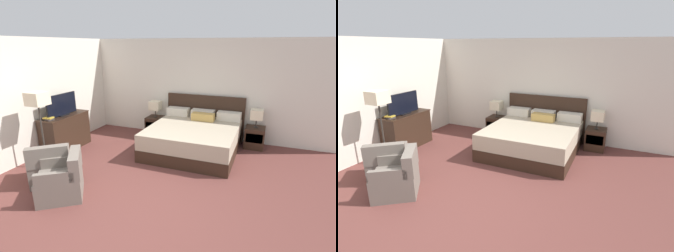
% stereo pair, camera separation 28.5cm
% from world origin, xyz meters
% --- Properties ---
extents(ground_plane, '(11.18, 11.18, 0.00)m').
position_xyz_m(ground_plane, '(0.00, 0.00, 0.00)').
color(ground_plane, brown).
extents(wall_back, '(7.01, 0.06, 2.57)m').
position_xyz_m(wall_back, '(0.00, 3.76, 1.28)').
color(wall_back, silver).
rests_on(wall_back, ground).
extents(wall_left, '(0.06, 5.53, 2.57)m').
position_xyz_m(wall_left, '(-2.94, 1.56, 1.28)').
color(wall_left, silver).
rests_on(wall_left, ground).
extents(bed, '(2.05, 2.11, 1.16)m').
position_xyz_m(bed, '(0.26, 2.69, 0.34)').
color(bed, '#332116').
rests_on(bed, ground).
extents(nightstand_left, '(0.45, 0.47, 0.51)m').
position_xyz_m(nightstand_left, '(-1.06, 3.43, 0.26)').
color(nightstand_left, '#332116').
rests_on(nightstand_left, ground).
extents(nightstand_right, '(0.45, 0.47, 0.51)m').
position_xyz_m(nightstand_right, '(1.58, 3.43, 0.26)').
color(nightstand_right, '#332116').
rests_on(nightstand_right, ground).
extents(table_lamp_left, '(0.29, 0.29, 0.44)m').
position_xyz_m(table_lamp_left, '(-1.06, 3.43, 0.83)').
color(table_lamp_left, '#332D28').
rests_on(table_lamp_left, nightstand_left).
extents(table_lamp_right, '(0.29, 0.29, 0.44)m').
position_xyz_m(table_lamp_right, '(1.58, 3.43, 0.83)').
color(table_lamp_right, '#332D28').
rests_on(table_lamp_right, nightstand_right).
extents(dresser, '(0.50, 1.22, 0.84)m').
position_xyz_m(dresser, '(-2.63, 1.70, 0.43)').
color(dresser, '#332116').
rests_on(dresser, ground).
extents(tv, '(0.18, 0.90, 0.50)m').
position_xyz_m(tv, '(-2.63, 1.67, 1.08)').
color(tv, black).
rests_on(tv, dresser).
extents(book_red_cover, '(0.25, 0.19, 0.03)m').
position_xyz_m(book_red_cover, '(-2.64, 1.25, 0.85)').
color(book_red_cover, '#383333').
rests_on(book_red_cover, dresser).
extents(book_blue_cover, '(0.21, 0.19, 0.03)m').
position_xyz_m(book_blue_cover, '(-2.64, 1.25, 0.88)').
color(book_blue_cover, gold).
rests_on(book_blue_cover, book_red_cover).
extents(armchair_by_window, '(0.97, 0.97, 0.76)m').
position_xyz_m(armchair_by_window, '(-1.78, 0.33, 0.28)').
color(armchair_by_window, '#70665B').
rests_on(armchair_by_window, ground).
extents(armchair_companion, '(0.96, 0.96, 0.76)m').
position_xyz_m(armchair_companion, '(-1.21, 0.02, 0.28)').
color(armchair_companion, '#70665B').
rests_on(armchair_companion, ground).
extents(floor_lamp, '(0.34, 0.34, 1.56)m').
position_xyz_m(floor_lamp, '(-2.31, 0.75, 1.32)').
color(floor_lamp, '#332D28').
rests_on(floor_lamp, ground).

